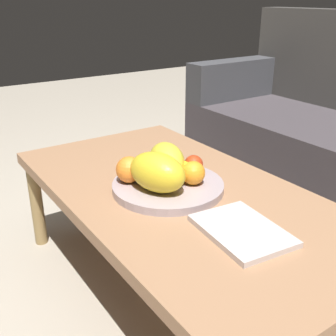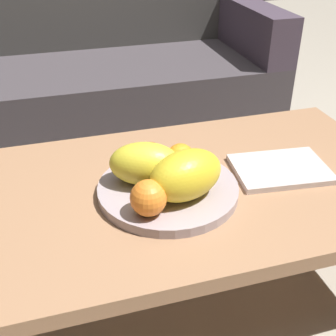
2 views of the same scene
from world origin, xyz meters
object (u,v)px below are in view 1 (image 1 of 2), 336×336
object	(u,v)px
melon_large_front	(157,172)
melon_smaller_beside	(168,160)
coffee_table	(180,202)
orange_right	(129,170)
fruit_bowl	(168,186)
banana_bunch	(175,169)
orange_front	(193,173)
magazine	(242,231)
apple_front	(194,164)

from	to	relation	value
melon_large_front	melon_smaller_beside	xyz separation A→B (m)	(-0.08, 0.09, -0.01)
coffee_table	orange_right	bearing A→B (deg)	-128.58
fruit_bowl	melon_smaller_beside	bearing A→B (deg)	146.92
melon_smaller_beside	banana_bunch	xyz separation A→B (m)	(0.02, 0.01, -0.03)
melon_large_front	melon_smaller_beside	world-z (taller)	melon_large_front
fruit_bowl	coffee_table	bearing A→B (deg)	47.47
coffee_table	banana_bunch	bearing A→B (deg)	163.42
coffee_table	orange_front	distance (m)	0.11
melon_smaller_beside	banana_bunch	size ratio (longest dim) A/B	1.00
melon_smaller_beside	magazine	bearing A→B (deg)	-2.95
coffee_table	melon_smaller_beside	size ratio (longest dim) A/B	7.12
fruit_bowl	melon_smaller_beside	distance (m)	0.09
orange_right	banana_bunch	xyz separation A→B (m)	(0.05, 0.14, -0.01)
banana_bunch	magazine	xyz separation A→B (m)	(0.35, -0.03, -0.04)
orange_right	banana_bunch	world-z (taller)	orange_right
orange_front	magazine	xyz separation A→B (m)	(0.27, -0.05, -0.05)
fruit_bowl	banana_bunch	xyz separation A→B (m)	(-0.03, 0.04, 0.04)
apple_front	banana_bunch	bearing A→B (deg)	-99.04
banana_bunch	melon_large_front	bearing A→B (deg)	-63.23
orange_front	fruit_bowl	bearing A→B (deg)	-130.56
magazine	melon_smaller_beside	bearing A→B (deg)	-176.94
fruit_bowl	orange_right	distance (m)	0.13
melon_large_front	apple_front	size ratio (longest dim) A/B	3.01
orange_right	apple_front	size ratio (longest dim) A/B	1.33
coffee_table	banana_bunch	xyz separation A→B (m)	(-0.05, 0.02, 0.09)
orange_front	coffee_table	bearing A→B (deg)	-128.56
magazine	orange_right	bearing A→B (deg)	-158.43
apple_front	orange_front	bearing A→B (deg)	-38.15
magazine	banana_bunch	bearing A→B (deg)	-179.12
fruit_bowl	orange_right	bearing A→B (deg)	-127.30
apple_front	magazine	xyz separation A→B (m)	(0.34, -0.10, -0.05)
apple_front	melon_smaller_beside	bearing A→B (deg)	-114.34
orange_front	apple_front	xyz separation A→B (m)	(-0.07, 0.05, -0.01)
melon_smaller_beside	magazine	world-z (taller)	melon_smaller_beside
banana_bunch	orange_right	bearing A→B (deg)	-108.97
melon_large_front	magazine	xyz separation A→B (m)	(0.30, 0.07, -0.08)
melon_large_front	magazine	size ratio (longest dim) A/B	0.76
coffee_table	fruit_bowl	size ratio (longest dim) A/B	3.58
orange_front	apple_front	size ratio (longest dim) A/B	1.19
orange_right	melon_smaller_beside	bearing A→B (deg)	79.67
fruit_bowl	banana_bunch	bearing A→B (deg)	119.35
coffee_table	apple_front	xyz separation A→B (m)	(-0.04, 0.08, 0.10)
apple_front	magazine	size ratio (longest dim) A/B	0.25
melon_smaller_beside	magazine	distance (m)	0.38
melon_large_front	magazine	distance (m)	0.31
coffee_table	melon_large_front	xyz separation A→B (m)	(-0.00, -0.09, 0.12)
fruit_bowl	magazine	size ratio (longest dim) A/B	1.41
orange_right	banana_bunch	size ratio (longest dim) A/B	0.47
apple_front	banana_bunch	world-z (taller)	apple_front
fruit_bowl	melon_large_front	world-z (taller)	melon_large_front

